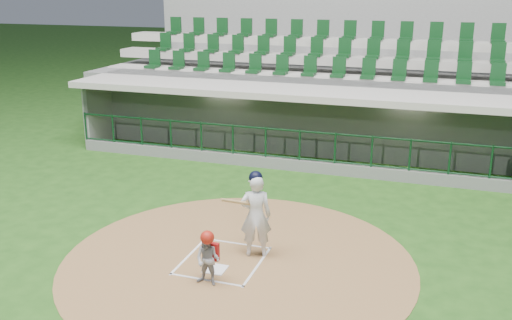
% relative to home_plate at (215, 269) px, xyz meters
% --- Properties ---
extents(ground, '(120.00, 120.00, 0.00)m').
position_rel_home_plate_xyz_m(ground, '(0.00, 0.70, -0.02)').
color(ground, '#1D4714').
rests_on(ground, ground).
extents(dirt_circle, '(7.20, 7.20, 0.01)m').
position_rel_home_plate_xyz_m(dirt_circle, '(0.30, 0.50, -0.02)').
color(dirt_circle, brown).
rests_on(dirt_circle, ground).
extents(home_plate, '(0.43, 0.43, 0.02)m').
position_rel_home_plate_xyz_m(home_plate, '(0.00, 0.00, 0.00)').
color(home_plate, white).
rests_on(home_plate, dirt_circle).
extents(batter_box_chalk, '(1.55, 1.80, 0.01)m').
position_rel_home_plate_xyz_m(batter_box_chalk, '(0.00, 0.40, -0.00)').
color(batter_box_chalk, white).
rests_on(batter_box_chalk, ground).
extents(dugout_structure, '(16.40, 3.70, 3.00)m').
position_rel_home_plate_xyz_m(dugout_structure, '(0.02, 8.53, 0.94)').
color(dugout_structure, gray).
rests_on(dugout_structure, ground).
extents(seating_deck, '(17.00, 6.72, 5.15)m').
position_rel_home_plate_xyz_m(seating_deck, '(0.00, 11.61, 1.40)').
color(seating_deck, slate).
rests_on(seating_deck, ground).
extents(batter, '(0.91, 0.95, 1.85)m').
position_rel_home_plate_xyz_m(batter, '(0.55, 0.86, 0.91)').
color(batter, silver).
rests_on(batter, dirt_circle).
extents(catcher, '(0.51, 0.41, 1.09)m').
position_rel_home_plate_xyz_m(catcher, '(0.10, -0.56, 0.54)').
color(catcher, '#939499').
rests_on(catcher, dirt_circle).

